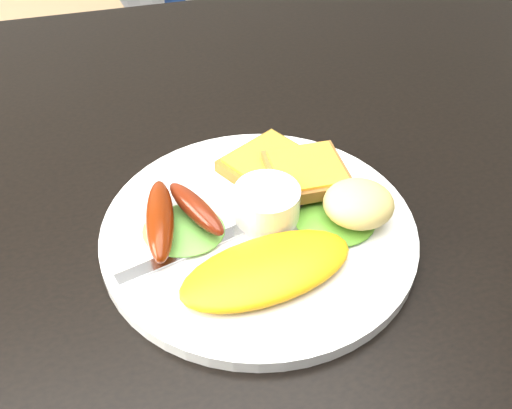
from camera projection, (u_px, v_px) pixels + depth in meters
The scene contains 13 objects.
dining_table at pixel (274, 155), 0.70m from camera, with size 1.20×0.80×0.04m, color black.
dining_chair at pixel (32, 2), 1.67m from camera, with size 0.42×0.42×0.05m, color tan.
plate at pixel (259, 232), 0.57m from camera, with size 0.30×0.30×0.01m, color white.
lettuce_left at pixel (184, 230), 0.55m from camera, with size 0.08×0.07×0.01m, color #398630.
lettuce_right at pixel (335, 221), 0.56m from camera, with size 0.08×0.07×0.01m, color #4E882C.
omelette at pixel (267, 269), 0.51m from camera, with size 0.16×0.07×0.02m, color gold.
sausage_a at pixel (160, 219), 0.54m from camera, with size 0.03×0.11×0.03m, color #611603.
sausage_b at pixel (196, 208), 0.55m from camera, with size 0.02×0.09×0.02m, color #662106.
ramekin at pixel (267, 205), 0.56m from camera, with size 0.06×0.06×0.04m, color white.
toast_a at pixel (272, 168), 0.62m from camera, with size 0.08×0.08×0.01m, color brown.
toast_b at pixel (307, 173), 0.59m from camera, with size 0.07×0.07×0.01m, color brown.
potato_salad at pixel (359, 204), 0.55m from camera, with size 0.07×0.06×0.04m, color beige.
fork at pixel (202, 246), 0.54m from camera, with size 0.16×0.01×0.00m, color #ADAFB7.
Camera 1 is at (-0.16, -0.53, 1.16)m, focal length 42.00 mm.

